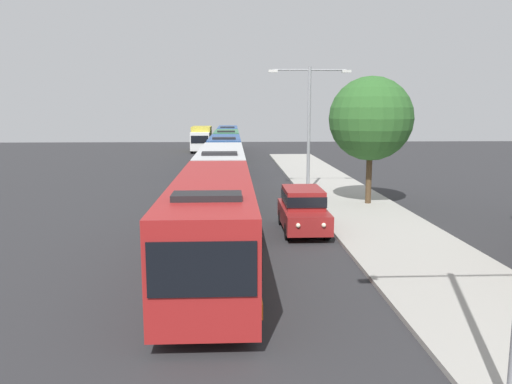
{
  "coord_description": "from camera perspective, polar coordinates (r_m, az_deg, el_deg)",
  "views": [
    {
      "loc": [
        -0.64,
        -3.85,
        5.29
      ],
      "look_at": [
        0.33,
        17.44,
        1.82
      ],
      "focal_mm": 35.66,
      "sensor_mm": 36.0,
      "label": 1
    }
  ],
  "objects": [
    {
      "name": "roadside_tree",
      "position": [
        28.45,
        12.76,
        8.02
      ],
      "size": [
        4.55,
        4.55,
        6.92
      ],
      "color": "#4C3823",
      "rests_on": "sidewalk"
    },
    {
      "name": "box_truck_oncoming",
      "position": [
        64.73,
        -6.14,
        6.02
      ],
      "size": [
        2.35,
        7.1,
        3.15
      ],
      "color": "white",
      "rests_on": "ground_plane"
    },
    {
      "name": "bus_middle",
      "position": [
        41.86,
        -3.51,
        4.3
      ],
      "size": [
        2.58,
        10.6,
        3.21
      ],
      "color": "#284C8C",
      "rests_on": "ground_plane"
    },
    {
      "name": "bus_fourth_in_line",
      "position": [
        54.03,
        -3.31,
        5.42
      ],
      "size": [
        2.58,
        10.83,
        3.21
      ],
      "color": "#33724C",
      "rests_on": "ground_plane"
    },
    {
      "name": "bus_lead",
      "position": [
        16.67,
        -4.82,
        -3.25
      ],
      "size": [
        2.58,
        12.19,
        3.21
      ],
      "color": "maroon",
      "rests_on": "ground_plane"
    },
    {
      "name": "white_suv",
      "position": [
        22.26,
        5.29,
        -1.81
      ],
      "size": [
        1.86,
        4.58,
        1.9
      ],
      "color": "maroon",
      "rests_on": "ground_plane"
    },
    {
      "name": "streetlamp_mid",
      "position": [
        32.02,
        5.97,
        8.45
      ],
      "size": [
        5.08,
        0.28,
        7.72
      ],
      "color": "gray",
      "rests_on": "sidewalk"
    },
    {
      "name": "bus_second_in_line",
      "position": [
        29.08,
        -3.89,
        2.13
      ],
      "size": [
        2.58,
        12.26,
        3.21
      ],
      "color": "silver",
      "rests_on": "ground_plane"
    },
    {
      "name": "bus_rear",
      "position": [
        66.45,
        -3.19,
        6.14
      ],
      "size": [
        2.58,
        12.34,
        3.21
      ],
      "color": "#284C8C",
      "rests_on": "ground_plane"
    }
  ]
}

